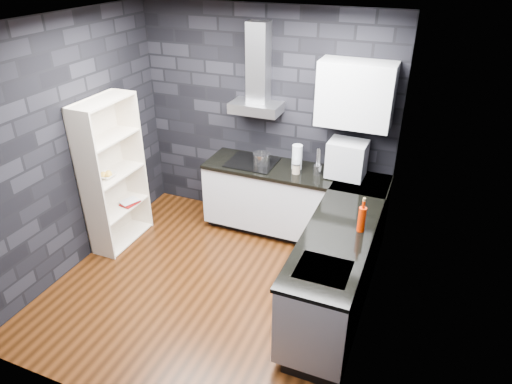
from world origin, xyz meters
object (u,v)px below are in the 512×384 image
Objects in this scene: storage_jar at (296,169)px; utensil_crock at (317,170)px; appliance_garage at (347,159)px; red_bottle at (362,219)px; fruit_bowl at (107,175)px; glass_vase at (297,157)px; bookshelf at (113,175)px; pot at (262,159)px.

utensil_crock is (0.24, 0.07, 0.00)m from storage_jar.
appliance_garage reaches higher than red_bottle.
red_bottle is 1.27× the size of fruit_bowl.
red_bottle is at bearing -55.25° from utensil_crock.
fruit_bowl is (-1.93, -1.07, -0.11)m from glass_vase.
appliance_garage is at bearing 23.11° from fruit_bowl.
storage_jar reaches higher than fruit_bowl.
bookshelf is at bearing -157.48° from utensil_crock.
red_bottle is (0.97, -1.06, -0.03)m from glass_vase.
pot reaches higher than fruit_bowl.
glass_vase is 0.29m from utensil_crock.
bookshelf is (-1.50, -0.91, -0.07)m from pot.
red_bottle is 0.14× the size of bookshelf.
appliance_garage is 2.74m from fruit_bowl.
storage_jar is at bearing 134.96° from red_bottle.
red_bottle is at bearing -47.68° from glass_vase.
glass_vase is 0.16m from storage_jar.
pot is at bearing 25.34° from bookshelf.
bookshelf is (-2.20, -0.91, -0.06)m from utensil_crock.
red_bottle reaches higher than utensil_crock.
glass_vase is (0.43, 0.05, 0.08)m from pot.
pot is 0.11× the size of bookshelf.
bookshelf is (-2.51, -0.97, -0.22)m from appliance_garage.
pot is 0.48× the size of appliance_garage.
pot is 0.47m from storage_jar.
bookshelf reaches higher than fruit_bowl.
glass_vase is at bearing 29.11° from fruit_bowl.
glass_vase is at bearing 7.15° from pot.
utensil_crock is at bearing 24.82° from fruit_bowl.
bookshelf is at bearing 90.00° from fruit_bowl.
utensil_crock is 0.47× the size of red_bottle.
utensil_crock is 2.42m from fruit_bowl.
red_bottle reaches higher than storage_jar.
appliance_garage is at bearing 14.98° from bookshelf.
storage_jar is at bearing -75.33° from glass_vase.
pot is 0.70m from utensil_crock.
glass_vase is 0.59m from appliance_garage.
bookshelf is at bearing -153.33° from glass_vase.
storage_jar is at bearing 17.16° from bookshelf.
utensil_crock is (0.27, -0.06, -0.09)m from glass_vase.
glass_vase is at bearing 104.67° from storage_jar.
glass_vase reaches higher than storage_jar.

